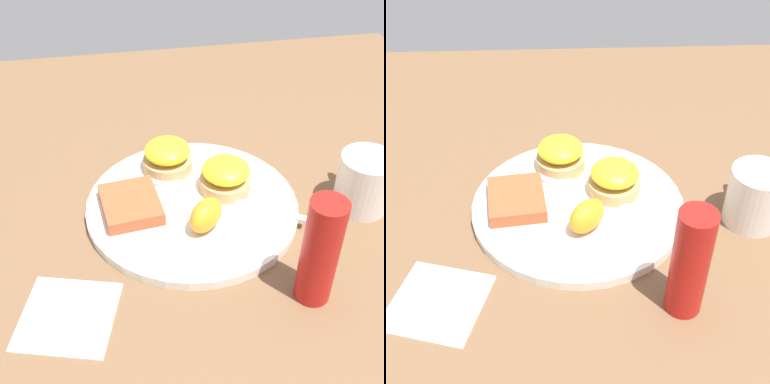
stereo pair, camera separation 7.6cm
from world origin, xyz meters
The scene contains 10 objects.
ground_plane centered at (0.00, 0.00, 0.00)m, with size 1.10×1.10×0.00m, color brown.
plate centered at (0.00, 0.00, 0.01)m, with size 0.30×0.30×0.01m, color silver.
sandwich_benedict_left centered at (0.02, -0.05, 0.04)m, with size 0.08×0.08×0.05m.
sandwich_benedict_right centered at (0.09, 0.02, 0.04)m, with size 0.08×0.08×0.05m.
hashbrown_patty centered at (0.00, 0.09, 0.02)m, with size 0.09×0.08×0.02m, color #A24C2B.
orange_wedge centered at (-0.05, -0.01, 0.04)m, with size 0.06×0.04×0.04m, color orange.
fork centered at (0.01, -0.03, 0.02)m, with size 0.15×0.21×0.00m.
cup centered at (-0.03, -0.24, 0.04)m, with size 0.11×0.08×0.09m.
napkin centered at (-0.16, 0.18, 0.00)m, with size 0.11×0.11×0.00m, color white.
condiment_bottle centered at (-0.18, -0.12, 0.07)m, with size 0.04×0.04×0.15m, color #B21914.
Camera 2 is at (-0.58, 0.03, 0.52)m, focal length 50.00 mm.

